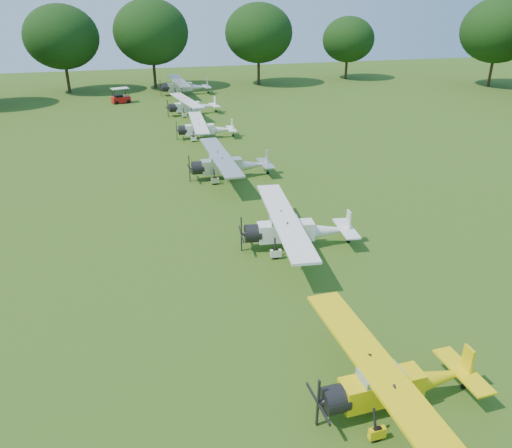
{
  "coord_description": "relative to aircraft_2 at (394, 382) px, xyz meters",
  "views": [
    {
      "loc": [
        -7.57,
        -23.52,
        13.33
      ],
      "look_at": [
        -0.88,
        1.37,
        1.4
      ],
      "focal_mm": 35.0,
      "sensor_mm": 36.0,
      "label": 1
    }
  ],
  "objects": [
    {
      "name": "ground",
      "position": [
        -0.5,
        11.88,
        -1.14
      ],
      "size": [
        160.0,
        160.0,
        0.0
      ],
      "primitive_type": "plane",
      "color": "#284C13",
      "rests_on": "ground"
    },
    {
      "name": "tree_belt",
      "position": [
        3.07,
        12.04,
        6.89
      ],
      "size": [
        137.36,
        130.27,
        14.52
      ],
      "color": "black",
      "rests_on": "ground"
    },
    {
      "name": "aircraft_2",
      "position": [
        0.0,
        0.0,
        0.0
      ],
      "size": [
        6.22,
        9.89,
        1.95
      ],
      "rotation": [
        0.0,
        0.0,
        0.03
      ],
      "color": "yellow",
      "rests_on": "ground"
    },
    {
      "name": "aircraft_3",
      "position": [
        0.69,
        12.55,
        0.08
      ],
      "size": [
        6.7,
        10.66,
        2.09
      ],
      "rotation": [
        0.0,
        0.0,
        -0.11
      ],
      "color": "white",
      "rests_on": "ground"
    },
    {
      "name": "aircraft_4",
      "position": [
        -0.47,
        25.21,
        0.08
      ],
      "size": [
        6.66,
        10.57,
        2.09
      ],
      "rotation": [
        0.0,
        0.0,
        0.0
      ],
      "color": "silver",
      "rests_on": "ground"
    },
    {
      "name": "aircraft_5",
      "position": [
        -0.29,
        37.53,
        -0.04
      ],
      "size": [
        5.99,
        9.55,
        1.88
      ],
      "rotation": [
        0.0,
        0.0,
        -0.06
      ],
      "color": "white",
      "rests_on": "ground"
    },
    {
      "name": "aircraft_6",
      "position": [
        0.06,
        48.72,
        0.02
      ],
      "size": [
        6.39,
        10.13,
        1.99
      ],
      "rotation": [
        0.0,
        0.0,
        0.15
      ],
      "color": "white",
      "rests_on": "ground"
    },
    {
      "name": "aircraft_7",
      "position": [
        0.9,
        61.97,
        0.19
      ],
      "size": [
        7.26,
        11.54,
        2.28
      ],
      "rotation": [
        0.0,
        0.0,
        0.04
      ],
      "color": "silver",
      "rests_on": "ground"
    },
    {
      "name": "golf_cart",
      "position": [
        -8.08,
        58.17,
        -0.48
      ],
      "size": [
        2.58,
        1.97,
        1.96
      ],
      "rotation": [
        0.0,
        0.0,
        0.28
      ],
      "color": "red",
      "rests_on": "ground"
    }
  ]
}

